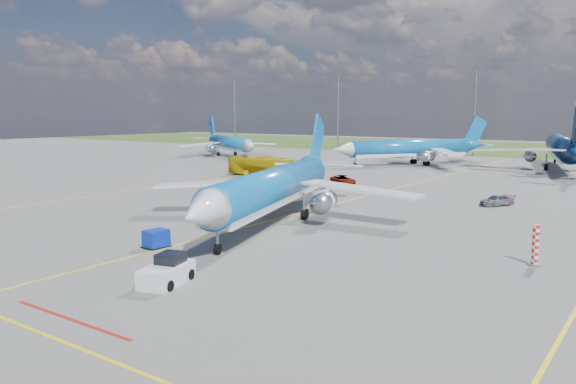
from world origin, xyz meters
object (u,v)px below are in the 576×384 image
Objects in this scene: bg_jet_nnw at (409,165)px; main_airliner at (274,223)px; apron_bus at (261,166)px; service_car_b at (343,180)px; warning_post at (536,245)px; bg_jet_nw at (230,156)px; service_car_a at (268,174)px; service_car_c at (497,200)px; uld_container at (156,239)px; baggage_tug_c at (321,186)px; bg_jet_n at (561,169)px; pushback_tug at (168,272)px.

main_airliner reaches higher than bg_jet_nnw.
apron_bus is 18.14m from service_car_b.
warning_post is 0.08× the size of bg_jet_nnw.
bg_jet_nw is 10.34× the size of service_car_a.
service_car_c is (24.78, -6.51, -0.11)m from service_car_b.
uld_container is (-26.78, -12.16, -0.77)m from warning_post.
bg_jet_nw is at bearing -141.34° from bg_jet_nnw.
apron_bus is at bearing 116.82° from service_car_b.
baggage_tug_c is (-34.83, 26.39, -1.06)m from warning_post.
main_airliner is at bearing -128.33° from service_car_b.
service_car_c is at bearing 77.88° from bg_jet_n.
uld_container is 50.47m from service_car_a.
bg_jet_nnw is at bearing -26.82° from apron_bus.
bg_jet_nw is 49.37m from service_car_a.
bg_jet_nw reaches higher than service_car_b.
warning_post is 79.14m from bg_jet_n.
service_car_c is (42.72, -9.01, -1.10)m from apron_bus.
uld_container is at bearing -114.57° from main_airliner.
main_airliner is 28.52m from service_car_c.
bg_jet_nnw is at bearing 3.67° from bg_jet_n.
main_airliner is at bearing 65.77° from bg_jet_n.
pushback_tug is 45.11m from service_car_c.
service_car_b is (-34.37, 32.26, -0.76)m from warning_post.
main_airliner is at bearing 175.85° from warning_post.
bg_jet_nnw reaches higher than apron_bus.
service_car_c is (-9.59, 25.75, -0.87)m from warning_post.
apron_bus reaches higher than baggage_tug_c.
main_airliner is 22.11× the size of uld_container.
baggage_tug_c is (-16.22, 44.85, -0.33)m from pushback_tug.
pushback_tug is 47.69m from baggage_tug_c.
service_car_c is 25.25m from baggage_tug_c.
bg_jet_n is 77.72m from main_airliner.
service_car_a is (-10.12, -36.46, 0.62)m from bg_jet_nnw.
service_car_c is (76.92, -39.79, 0.63)m from bg_jet_nw.
bg_jet_n is at bearing 126.55° from service_car_c.
apron_bus is 19.43m from baggage_tug_c.
service_car_b is (-15.77, 50.71, -0.04)m from pushback_tug.
bg_jet_nnw is 7.38× the size of service_car_b.
warning_post is 0.83× the size of service_car_a.
apron_bus is (-25.54, 46.92, 0.99)m from uld_container.
main_airliner is at bearing -81.70° from service_car_a.
baggage_tug_c is (-8.05, 38.55, -0.29)m from uld_container.
pushback_tug is at bearing -110.03° from bg_jet_nw.
bg_jet_nw is at bearing 142.85° from warning_post.
warning_post is 0.70× the size of baggage_tug_c.
main_airliner is 14.10m from uld_container.
service_car_b is at bearing -104.20° from apron_bus.
bg_jet_nnw is 37.01m from apron_bus.
bg_jet_nnw is 0.84× the size of bg_jet_n.
bg_jet_n is 59.29m from service_car_a.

